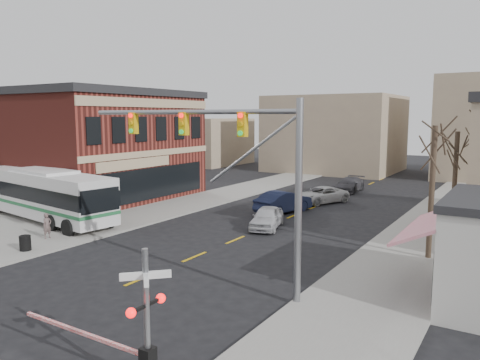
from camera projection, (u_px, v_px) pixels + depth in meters
name	position (u px, v px, depth m)	size (l,w,h in m)	color
ground	(107.00, 293.00, 19.45)	(160.00, 160.00, 0.00)	black
sidewalk_west	(205.00, 199.00, 41.25)	(5.00, 60.00, 0.12)	gray
sidewalk_east	(435.00, 226.00, 31.32)	(5.00, 60.00, 0.12)	gray
brick_building	(38.00, 142.00, 46.38)	(30.40, 15.40, 9.60)	maroon
tree_east_a	(432.00, 193.00, 23.60)	(0.28, 0.28, 6.75)	#382B21
tree_east_b	(455.00, 183.00, 28.52)	(0.28, 0.28, 6.30)	#382B21
tree_east_c	(473.00, 165.00, 35.09)	(0.28, 0.28, 7.20)	#382B21
transit_bus	(45.00, 194.00, 32.78)	(13.71, 4.74, 3.46)	silver
traffic_signal_mast	(233.00, 154.00, 19.14)	(10.90, 0.30, 8.00)	gray
rr_crossing_east	(135.00, 321.00, 12.29)	(5.60, 1.36, 4.00)	gray
trash_bin	(25.00, 243.00, 25.26)	(0.60, 0.60, 0.81)	black
car_a	(267.00, 218.00, 30.75)	(1.69, 4.20, 1.43)	#B8B8BD
car_b	(283.00, 202.00, 35.83)	(1.77, 5.06, 1.67)	#181F3D
car_c	(321.00, 195.00, 39.73)	(2.28, 4.95, 1.38)	silver
car_d	(349.00, 185.00, 45.73)	(1.95, 4.81, 1.40)	#3D3D41
pedestrian_near	(47.00, 226.00, 27.74)	(0.56, 0.37, 1.53)	#63514F
pedestrian_far	(90.00, 209.00, 32.39)	(0.82, 0.64, 1.69)	#353157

